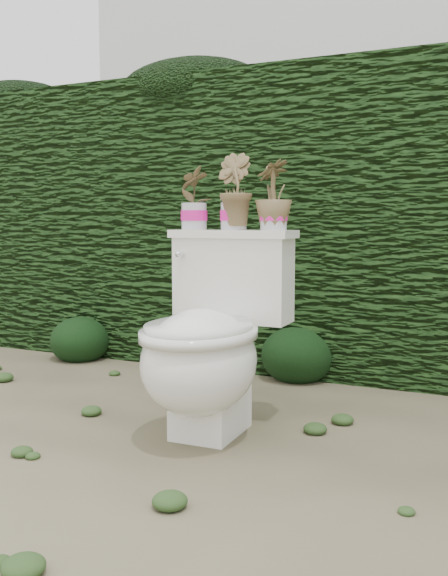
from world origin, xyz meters
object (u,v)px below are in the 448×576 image
at_px(potted_plant_left, 194,200).
at_px(potted_plant_center, 234,193).
at_px(potted_plant_right, 274,197).
at_px(toilet, 209,343).

relative_size(potted_plant_left, potted_plant_center, 0.82).
height_order(potted_plant_center, potted_plant_right, potted_plant_center).
xyz_separation_m(potted_plant_left, potted_plant_right, (0.35, 0.01, 0.01)).
distance_m(toilet, potted_plant_right, 0.62).
height_order(potted_plant_left, potted_plant_center, potted_plant_center).
xyz_separation_m(toilet, potted_plant_right, (0.16, 0.24, 0.55)).
bearing_deg(potted_plant_left, potted_plant_right, 110.59).
xyz_separation_m(potted_plant_left, potted_plant_center, (0.18, 0.01, 0.03)).
bearing_deg(potted_plant_left, potted_plant_center, 110.59).
height_order(potted_plant_left, potted_plant_right, potted_plant_right).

